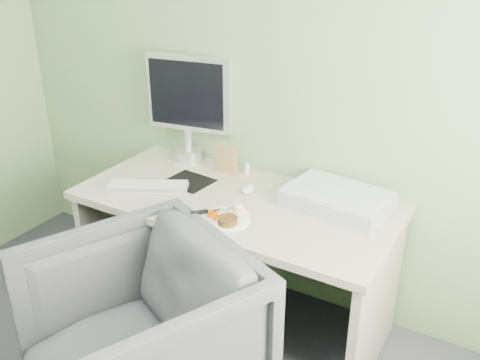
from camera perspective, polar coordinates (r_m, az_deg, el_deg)
The scene contains 15 objects.
wall_back at distance 2.76m, azimuth 3.48°, elevation 12.65°, with size 3.50×3.50×0.00m, color gray.
desk at distance 2.75m, azimuth -0.53°, elevation -5.42°, with size 1.60×0.75×0.73m.
plate at distance 2.47m, azimuth -1.50°, elevation -4.20°, with size 0.23×0.23×0.01m, color white.
steak at distance 2.42m, azimuth -1.33°, elevation -4.36°, with size 0.09×0.09×0.03m, color black.
potato_pile at distance 2.49m, azimuth -0.19°, elevation -3.17°, with size 0.09×0.07×0.05m, color tan.
carrot_heap at distance 2.47m, azimuth -2.88°, elevation -3.61°, with size 0.06×0.05×0.04m, color #FF6005.
steak_knife at distance 2.50m, azimuth -3.63°, elevation -3.36°, with size 0.15×0.17×0.02m.
mousepad at distance 2.85m, azimuth -5.48°, elevation -0.14°, with size 0.23×0.21×0.00m, color black.
keyboard at distance 2.80m, azimuth -9.80°, elevation -0.61°, with size 0.40×0.12×0.02m, color white.
computer_mouse at distance 2.72m, azimuth 0.90°, elevation -0.98°, with size 0.05×0.10×0.03m, color white.
photo_frame at distance 2.91m, azimuth -1.49°, elevation 2.16°, with size 0.13×0.01×0.16m, color #A5874D.
eyedrop_bottle at distance 2.91m, azimuth 0.74°, elevation 1.24°, with size 0.03×0.03×0.08m.
scanner at distance 2.62m, azimuth 10.36°, elevation -2.05°, with size 0.49×0.33×0.08m, color #A7A8AE.
monitor at distance 3.03m, azimuth -5.47°, elevation 8.23°, with size 0.50×0.17×0.60m.
desk_chair at distance 2.37m, azimuth -10.59°, elevation -16.26°, with size 0.84×0.86×0.79m, color #38393E.
Camera 1 is at (1.22, -0.41, 1.94)m, focal length 40.00 mm.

